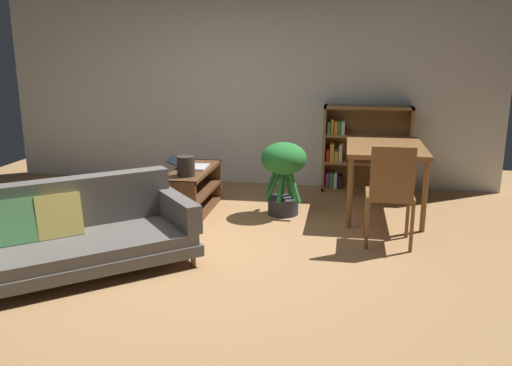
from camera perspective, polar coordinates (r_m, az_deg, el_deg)
name	(u,v)px	position (r m, az deg, el deg)	size (l,w,h in m)	color
ground_plane	(194,250)	(5.07, -6.64, -7.18)	(8.16, 8.16, 0.00)	#A87A4C
back_wall_panel	(247,86)	(7.37, -1.02, 10.39)	(6.80, 0.10, 2.70)	silver
fabric_couch	(80,231)	(4.80, -18.36, -4.94)	(1.92, 1.81, 0.74)	brown
media_console	(193,191)	(6.16, -6.84, -0.85)	(0.41, 1.17, 0.50)	#56351E
open_laptop	(190,165)	(6.21, -7.11, 1.93)	(0.46, 0.34, 0.11)	silver
desk_speaker	(186,166)	(5.78, -7.54, 1.82)	(0.19, 0.19, 0.22)	#2D2823
potted_floor_plant	(284,169)	(5.98, 2.99, 1.56)	(0.51, 0.51, 0.83)	#333338
dining_table	(385,152)	(6.13, 13.71, 3.22)	(0.85, 1.27, 0.80)	brown
dining_chair_near	(391,190)	(5.12, 14.27, -0.75)	(0.45, 0.44, 0.99)	brown
bookshelf	(361,149)	(7.17, 11.23, 3.59)	(1.13, 0.31, 1.13)	olive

